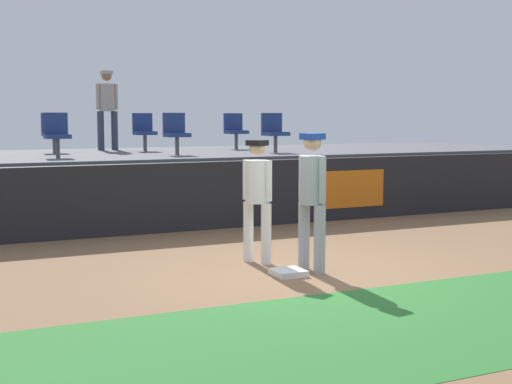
# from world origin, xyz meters

# --- Properties ---
(ground_plane) EXTENTS (60.00, 60.00, 0.00)m
(ground_plane) POSITION_xyz_m (0.00, 0.00, 0.00)
(ground_plane) COLOR #846042
(grass_foreground_strip) EXTENTS (18.00, 2.80, 0.01)m
(grass_foreground_strip) POSITION_xyz_m (0.00, -2.39, 0.00)
(grass_foreground_strip) COLOR #2D722D
(grass_foreground_strip) RESTS_ON ground_plane
(first_base) EXTENTS (0.40, 0.40, 0.08)m
(first_base) POSITION_xyz_m (-0.29, 0.04, 0.04)
(first_base) COLOR white
(first_base) RESTS_ON ground_plane
(player_fielder_home) EXTENTS (0.45, 0.56, 1.74)m
(player_fielder_home) POSITION_xyz_m (-0.31, 0.96, 1.00)
(player_fielder_home) COLOR white
(player_fielder_home) RESTS_ON ground_plane
(player_runner_visitor) EXTENTS (0.40, 0.51, 1.85)m
(player_runner_visitor) POSITION_xyz_m (0.11, 0.13, 1.07)
(player_runner_visitor) COLOR #9EA3AD
(player_runner_visitor) RESTS_ON ground_plane
(field_wall) EXTENTS (18.00, 0.26, 1.24)m
(field_wall) POSITION_xyz_m (0.02, 4.08, 0.62)
(field_wall) COLOR black
(field_wall) RESTS_ON ground_plane
(bleacher_platform) EXTENTS (18.00, 4.80, 1.30)m
(bleacher_platform) POSITION_xyz_m (0.00, 6.65, 0.65)
(bleacher_platform) COLOR #59595E
(bleacher_platform) RESTS_ON ground_plane
(seat_back_right) EXTENTS (0.46, 0.44, 0.84)m
(seat_back_right) POSITION_xyz_m (2.10, 7.33, 1.77)
(seat_back_right) COLOR #4C4C51
(seat_back_right) RESTS_ON bleacher_platform
(seat_front_center) EXTENTS (0.45, 0.44, 0.84)m
(seat_front_center) POSITION_xyz_m (0.04, 5.52, 1.77)
(seat_front_center) COLOR #4C4C51
(seat_front_center) RESTS_ON bleacher_platform
(seat_front_right) EXTENTS (0.47, 0.44, 0.84)m
(seat_front_right) POSITION_xyz_m (2.23, 5.53, 1.77)
(seat_front_right) COLOR #4C4C51
(seat_front_right) RESTS_ON bleacher_platform
(seat_front_left) EXTENTS (0.45, 0.44, 0.84)m
(seat_front_left) POSITION_xyz_m (-2.29, 5.52, 1.77)
(seat_front_left) COLOR #4C4C51
(seat_front_left) RESTS_ON bleacher_platform
(seat_back_left) EXTENTS (0.46, 0.44, 0.84)m
(seat_back_left) POSITION_xyz_m (-2.05, 7.32, 1.77)
(seat_back_left) COLOR #4C4C51
(seat_back_left) RESTS_ON bleacher_platform
(seat_back_center) EXTENTS (0.45, 0.44, 0.84)m
(seat_back_center) POSITION_xyz_m (-0.10, 7.32, 1.77)
(seat_back_center) COLOR #4C4C51
(seat_back_center) RESTS_ON bleacher_platform
(spectator_hooded) EXTENTS (0.50, 0.35, 1.79)m
(spectator_hooded) POSITION_xyz_m (-0.72, 8.15, 2.33)
(spectator_hooded) COLOR #33384C
(spectator_hooded) RESTS_ON bleacher_platform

